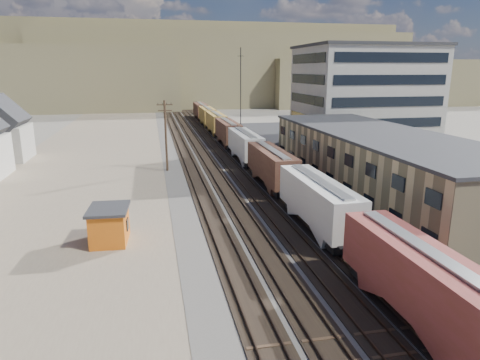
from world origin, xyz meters
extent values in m
plane|color=#6B6356|center=(0.00, 0.00, 0.00)|extent=(300.00, 300.00, 0.00)
cube|color=#4C4742|center=(0.00, 50.00, 0.03)|extent=(18.00, 200.00, 0.06)
cube|color=#7D6B56|center=(-20.00, 40.00, 0.01)|extent=(24.00, 180.00, 0.03)
cube|color=#232326|center=(22.00, 35.00, 0.02)|extent=(26.00, 120.00, 0.04)
cube|color=black|center=(-5.00, 50.00, 0.10)|extent=(2.60, 200.00, 0.08)
cube|color=#38281E|center=(-5.72, 50.00, 0.22)|extent=(0.08, 200.00, 0.16)
cube|color=#38281E|center=(-4.28, 50.00, 0.22)|extent=(0.08, 200.00, 0.16)
cube|color=black|center=(-2.00, 50.00, 0.10)|extent=(2.60, 200.00, 0.08)
cube|color=#38281E|center=(-2.72, 50.00, 0.22)|extent=(0.08, 200.00, 0.16)
cube|color=#38281E|center=(-1.28, 50.00, 0.22)|extent=(0.08, 200.00, 0.16)
cube|color=black|center=(1.00, 50.00, 0.10)|extent=(2.60, 200.00, 0.08)
cube|color=#38281E|center=(0.28, 50.00, 0.22)|extent=(0.08, 200.00, 0.16)
cube|color=#38281E|center=(1.72, 50.00, 0.22)|extent=(0.08, 200.00, 0.16)
cube|color=black|center=(3.80, 50.00, 0.10)|extent=(2.60, 200.00, 0.08)
cube|color=#38281E|center=(3.08, 50.00, 0.22)|extent=(0.08, 200.00, 0.16)
cube|color=#38281E|center=(4.52, 50.00, 0.22)|extent=(0.08, 200.00, 0.16)
cube|color=black|center=(3.80, 5.45, 0.75)|extent=(2.20, 2.20, 0.90)
cube|color=brown|center=(3.80, 0.37, 2.90)|extent=(3.00, 13.34, 3.40)
cube|color=#B7B7B2|center=(3.80, 0.37, 4.68)|extent=(0.90, 12.32, 0.16)
cube|color=black|center=(3.80, 10.50, 0.75)|extent=(2.20, 2.20, 0.90)
cube|color=black|center=(3.80, 20.65, 0.75)|extent=(2.20, 2.20, 0.90)
cube|color=beige|center=(3.80, 15.57, 2.90)|extent=(3.00, 13.34, 3.40)
cube|color=#B7B7B2|center=(3.80, 15.57, 4.68)|extent=(0.90, 12.33, 0.16)
cube|color=black|center=(3.80, 25.70, 0.75)|extent=(2.20, 2.20, 0.90)
cube|color=black|center=(3.80, 35.85, 0.75)|extent=(2.20, 2.20, 0.90)
cube|color=#4A2920|center=(3.80, 30.77, 2.90)|extent=(3.00, 13.34, 3.40)
cube|color=#B7B7B2|center=(3.80, 30.77, 4.68)|extent=(0.90, 12.32, 0.16)
cube|color=black|center=(3.80, 40.90, 0.75)|extent=(2.20, 2.20, 0.90)
cube|color=black|center=(3.80, 51.05, 0.75)|extent=(2.20, 2.20, 0.90)
cube|color=beige|center=(3.80, 45.97, 2.90)|extent=(3.00, 13.34, 3.40)
cube|color=#B7B7B2|center=(3.80, 45.97, 4.68)|extent=(0.90, 12.33, 0.16)
cube|color=black|center=(3.80, 56.10, 0.75)|extent=(2.20, 2.20, 0.90)
cube|color=black|center=(3.80, 66.25, 0.75)|extent=(2.20, 2.20, 0.90)
cube|color=#4A2920|center=(3.80, 61.17, 2.90)|extent=(3.00, 13.34, 3.40)
cube|color=#B7B7B2|center=(3.80, 61.17, 4.68)|extent=(0.90, 12.32, 0.16)
cube|color=black|center=(3.80, 71.30, 0.75)|extent=(2.20, 2.20, 0.90)
cube|color=black|center=(3.80, 81.45, 0.75)|extent=(2.20, 2.20, 0.90)
cube|color=#A58A2B|center=(3.80, 76.37, 2.90)|extent=(3.00, 13.34, 3.40)
cube|color=#B7B7B2|center=(3.80, 76.37, 4.68)|extent=(0.90, 12.32, 0.16)
cube|color=black|center=(3.80, 86.50, 0.75)|extent=(2.20, 2.20, 0.90)
cube|color=black|center=(3.80, 96.65, 0.75)|extent=(2.20, 2.20, 0.90)
cube|color=#A58A2B|center=(3.80, 91.57, 2.90)|extent=(3.00, 13.34, 3.40)
cube|color=#B7B7B2|center=(3.80, 91.57, 4.68)|extent=(0.90, 12.32, 0.16)
cube|color=black|center=(3.80, 101.70, 0.75)|extent=(2.20, 2.20, 0.90)
cube|color=black|center=(3.80, 111.85, 0.75)|extent=(2.20, 2.20, 0.90)
cube|color=#4A2920|center=(3.80, 106.77, 2.90)|extent=(3.00, 13.34, 3.40)
cube|color=#B7B7B2|center=(3.80, 106.77, 4.68)|extent=(0.90, 12.32, 0.16)
cube|color=tan|center=(15.00, 25.00, 3.50)|extent=(12.00, 40.00, 7.00)
cube|color=#2D2D30|center=(15.00, 25.00, 7.10)|extent=(12.40, 40.40, 0.30)
cube|color=black|center=(8.95, 25.00, 2.20)|extent=(0.12, 36.00, 1.20)
cube|color=black|center=(8.95, 25.00, 5.20)|extent=(0.12, 36.00, 1.20)
cube|color=#9E998E|center=(28.00, 55.00, 9.00)|extent=(22.00, 18.00, 18.00)
cube|color=#2D2D30|center=(28.00, 55.00, 18.20)|extent=(22.60, 18.60, 0.50)
cube|color=black|center=(16.95, 55.00, 9.00)|extent=(0.12, 16.00, 16.00)
cube|color=black|center=(28.00, 45.95, 9.00)|extent=(20.00, 0.12, 16.00)
cylinder|color=#382619|center=(-8.50, 42.00, 5.00)|extent=(0.32, 0.32, 10.00)
cube|color=#382619|center=(-8.50, 42.00, 9.40)|extent=(2.20, 0.14, 0.14)
cube|color=#382619|center=(-8.50, 42.00, 8.60)|extent=(1.90, 0.14, 0.14)
cylinder|color=black|center=(-7.90, 42.00, 9.55)|extent=(0.08, 0.08, 0.22)
cylinder|color=black|center=(6.00, 60.00, 9.00)|extent=(0.16, 0.16, 18.00)
cube|color=black|center=(6.00, 60.00, 16.50)|extent=(1.20, 0.08, 0.08)
cube|color=#9E998E|center=(-34.00, 55.00, 2.75)|extent=(8.00, 8.00, 5.50)
cube|color=brown|center=(-60.00, 150.00, 11.00)|extent=(120.00, 40.00, 22.00)
cube|color=brown|center=(20.00, 160.00, 14.00)|extent=(140.00, 45.00, 28.00)
cube|color=brown|center=(90.00, 150.00, 9.00)|extent=(110.00, 38.00, 18.00)
cube|color=brown|center=(-10.00, 180.00, 16.00)|extent=(200.00, 60.00, 32.00)
cube|color=#CE5E13|center=(-14.26, 16.42, 1.42)|extent=(3.05, 3.94, 2.83)
cube|color=#2D2D30|center=(-14.26, 16.42, 2.93)|extent=(3.45, 4.34, 0.24)
cube|color=black|center=(-12.80, 16.33, 1.51)|extent=(0.15, 0.95, 0.94)
imported|color=navy|center=(26.59, 49.13, 0.69)|extent=(5.33, 4.74, 1.37)
imported|color=white|center=(29.02, 54.98, 0.73)|extent=(2.68, 4.60, 1.47)
camera|label=1|loc=(-10.38, -18.65, 14.06)|focal=32.00mm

